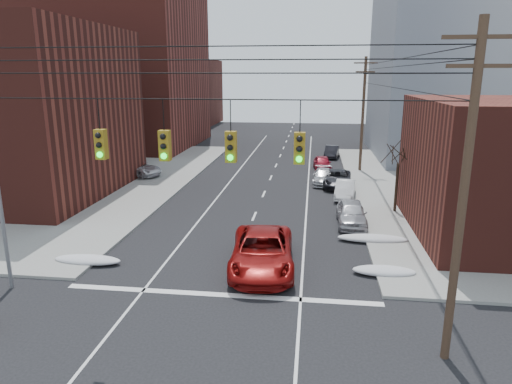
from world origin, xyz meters
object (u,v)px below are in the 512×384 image
(parked_car_e, at_px, (322,163))
(lot_car_b, at_px, (138,168))
(red_pickup, at_px, (262,251))
(lot_car_c, at_px, (9,193))
(parked_car_f, at_px, (332,152))
(parked_car_c, at_px, (337,178))
(parked_car_d, at_px, (323,177))
(parked_car_b, at_px, (345,189))
(lot_car_a, at_px, (78,179))
(lot_car_d, at_px, (91,164))
(parked_car_a, at_px, (351,213))

(parked_car_e, relative_size, lot_car_b, 0.85)
(red_pickup, distance_m, lot_car_c, 22.09)
(parked_car_e, bearing_deg, parked_car_f, 76.99)
(lot_car_c, bearing_deg, parked_car_e, -57.08)
(parked_car_c, bearing_deg, parked_car_d, 145.18)
(parked_car_b, bearing_deg, parked_car_c, 102.79)
(parked_car_e, bearing_deg, parked_car_c, -83.99)
(parked_car_c, height_order, lot_car_b, lot_car_b)
(lot_car_b, distance_m, lot_car_c, 11.63)
(parked_car_d, bearing_deg, parked_car_c, -35.72)
(lot_car_a, bearing_deg, lot_car_b, -60.13)
(parked_car_d, distance_m, lot_car_d, 22.91)
(parked_car_e, bearing_deg, lot_car_b, -166.17)
(parked_car_a, relative_size, parked_car_e, 1.10)
(parked_car_a, distance_m, lot_car_b, 22.15)
(red_pickup, distance_m, parked_car_d, 19.01)
(red_pickup, xyz_separation_m, parked_car_b, (4.90, 14.13, -0.24))
(parked_car_e, bearing_deg, lot_car_a, -158.02)
(red_pickup, xyz_separation_m, parked_car_e, (3.30, 24.72, -0.21))
(lot_car_c, bearing_deg, parked_car_f, -47.73)
(lot_car_b, bearing_deg, parked_car_b, -80.48)
(parked_car_a, relative_size, parked_car_f, 1.09)
(parked_car_e, height_order, lot_car_a, parked_car_e)
(parked_car_a, bearing_deg, parked_car_b, 90.21)
(red_pickup, distance_m, parked_car_e, 24.94)
(parked_car_f, relative_size, lot_car_a, 1.12)
(lot_car_a, bearing_deg, parked_car_c, -104.00)
(red_pickup, distance_m, parked_car_f, 32.30)
(lot_car_c, bearing_deg, parked_car_a, -94.68)
(lot_car_b, relative_size, lot_car_c, 1.06)
(lot_car_a, xyz_separation_m, lot_car_b, (3.57, 4.56, 0.07))
(parked_car_a, bearing_deg, parked_car_d, 98.35)
(parked_car_f, bearing_deg, parked_car_c, -83.53)
(parked_car_f, bearing_deg, lot_car_d, -149.23)
(parked_car_e, xyz_separation_m, parked_car_f, (1.18, 7.26, -0.02))
(parked_car_d, xyz_separation_m, lot_car_b, (-17.19, 0.55, 0.18))
(parked_car_a, distance_m, lot_car_c, 24.97)
(parked_car_f, distance_m, lot_car_b, 22.34)
(parked_car_b, bearing_deg, parked_car_d, 115.67)
(red_pickup, relative_size, parked_car_d, 1.48)
(parked_car_a, height_order, lot_car_c, parked_car_a)
(lot_car_b, bearing_deg, parked_car_a, -97.17)
(parked_car_a, bearing_deg, lot_car_b, 148.23)
(parked_car_e, height_order, lot_car_d, lot_car_d)
(parked_car_c, height_order, lot_car_d, lot_car_d)
(red_pickup, xyz_separation_m, lot_car_c, (-20.00, 9.38, -0.10))
(parked_car_f, relative_size, lot_car_b, 0.85)
(parked_car_d, bearing_deg, parked_car_e, 91.62)
(parked_car_d, xyz_separation_m, parked_car_f, (1.18, 13.26, 0.04))
(parked_car_c, relative_size, lot_car_a, 1.38)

